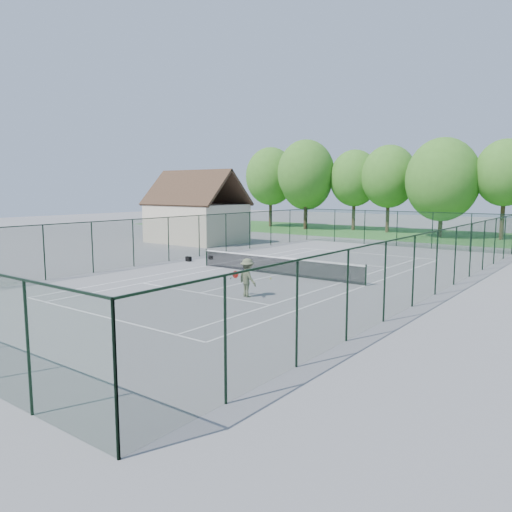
{
  "coord_description": "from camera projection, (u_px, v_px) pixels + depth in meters",
  "views": [
    {
      "loc": [
        16.15,
        -23.27,
        4.9
      ],
      "look_at": [
        0.0,
        -2.0,
        1.3
      ],
      "focal_mm": 35.0,
      "sensor_mm": 36.0,
      "label": 1
    }
  ],
  "objects": [
    {
      "name": "fence_enclosure",
      "position": [
        277.0,
        248.0,
        28.49
      ],
      "size": [
        18.05,
        36.05,
        3.02
      ],
      "color": "#163520",
      "rests_on": "ground"
    },
    {
      "name": "tree_line_far",
      "position": [
        443.0,
        178.0,
        51.58
      ],
      "size": [
        39.4,
        6.4,
        9.7
      ],
      "color": "#483220",
      "rests_on": "ground"
    },
    {
      "name": "court_lines",
      "position": [
        277.0,
        275.0,
        28.7
      ],
      "size": [
        11.05,
        23.85,
        0.01
      ],
      "color": "white",
      "rests_on": "ground"
    },
    {
      "name": "sports_bag_a",
      "position": [
        189.0,
        259.0,
        33.95
      ],
      "size": [
        0.45,
        0.31,
        0.33
      ],
      "primitive_type": "cube",
      "rotation": [
        0.0,
        0.0,
        -0.16
      ],
      "color": "black",
      "rests_on": "ground"
    },
    {
      "name": "utility_building",
      "position": [
        196.0,
        208.0,
        45.77
      ],
      "size": [
        8.6,
        6.27,
        6.63
      ],
      "color": "beige",
      "rests_on": "ground"
    },
    {
      "name": "sports_bag_b",
      "position": [
        211.0,
        257.0,
        34.95
      ],
      "size": [
        0.37,
        0.3,
        0.25
      ],
      "primitive_type": "cube",
      "rotation": [
        0.0,
        0.0,
        -0.37
      ],
      "color": "black",
      "rests_on": "ground"
    },
    {
      "name": "ground",
      "position": [
        277.0,
        275.0,
        28.7
      ],
      "size": [
        140.0,
        140.0,
        0.0
      ],
      "primitive_type": "plane",
      "color": "gray",
      "rests_on": "ground"
    },
    {
      "name": "tennis_player",
      "position": [
        247.0,
        278.0,
        22.72
      ],
      "size": [
        1.89,
        1.0,
        1.76
      ],
      "color": "#54593E",
      "rests_on": "ground"
    },
    {
      "name": "grass_far",
      "position": [
        440.0,
        236.0,
        52.38
      ],
      "size": [
        80.0,
        16.0,
        0.01
      ],
      "primitive_type": "cube",
      "color": "#3C8232",
      "rests_on": "ground"
    },
    {
      "name": "tennis_net",
      "position": [
        277.0,
        265.0,
        28.62
      ],
      "size": [
        11.08,
        0.08,
        1.1
      ],
      "color": "black",
      "rests_on": "ground"
    }
  ]
}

